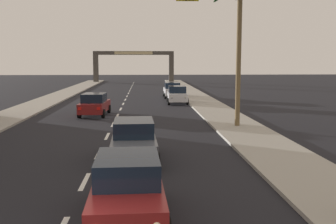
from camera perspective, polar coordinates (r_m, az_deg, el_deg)
The scene contains 10 objects.
sidewalk_right at distance 27.57m, azimuth 8.67°, elevation -1.11°, with size 3.20×110.00×0.14m, color #9E998E.
lane_markings at distance 26.98m, azimuth -6.79°, elevation -1.41°, with size 4.28×88.19×0.01m.
traffic_signal_mast at distance 7.46m, azimuth 3.63°, elevation 15.07°, with size 11.42×0.41×7.17m.
sedan_lead_at_stop_bar at distance 10.40m, azimuth -5.80°, elevation -10.86°, with size 2.04×4.49×1.68m.
sedan_third_in_queue at distance 16.45m, azimuth -4.93°, elevation -4.04°, with size 2.04×4.49×1.68m.
sedan_oncoming_far at distance 30.29m, azimuth -10.50°, elevation 1.10°, with size 2.14×4.52×1.68m.
sedan_parked_nearest_kerb at distance 44.45m, azimuth 0.61°, elevation 3.19°, with size 1.98×4.47×1.68m.
sedan_parked_mid_kerb at distance 38.34m, azimuth 1.33°, elevation 2.52°, with size 2.02×4.48×1.68m.
palm_right_second at distance 24.66m, azimuth 10.38°, elevation 13.99°, with size 4.72×4.76×9.12m.
town_gateway_arch at distance 76.25m, azimuth -4.95°, elevation 7.21°, with size 15.24×0.90×5.90m.
Camera 1 is at (2.08, -6.66, 4.10)m, focal length 42.43 mm.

